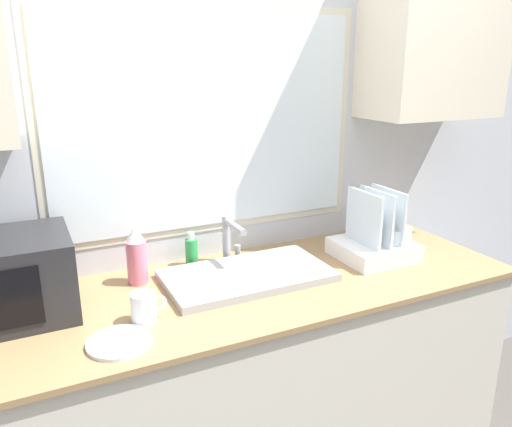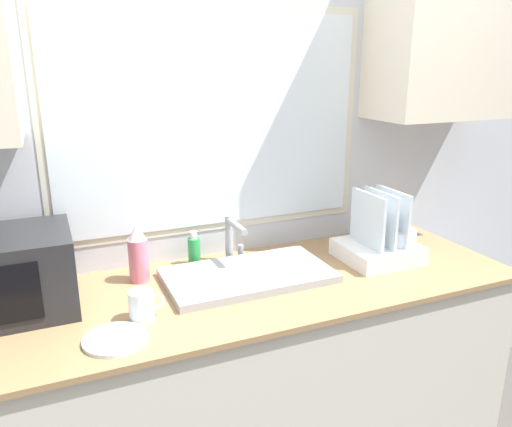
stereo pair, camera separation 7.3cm
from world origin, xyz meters
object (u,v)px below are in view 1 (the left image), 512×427
at_px(microwave, 3,279).
at_px(mug_near_sink, 144,308).
at_px(soap_bottle, 192,251).
at_px(faucet, 230,236).
at_px(dish_rack, 376,241).
at_px(spray_bottle, 137,256).

height_order(microwave, mug_near_sink, microwave).
bearing_deg(soap_bottle, faucet, -17.50).
xyz_separation_m(dish_rack, soap_bottle, (-0.72, 0.25, -0.01)).
xyz_separation_m(soap_bottle, mug_near_sink, (-0.28, -0.37, -0.01)).
distance_m(faucet, mug_near_sink, 0.55).
bearing_deg(mug_near_sink, soap_bottle, 52.96).
height_order(faucet, mug_near_sink, faucet).
height_order(microwave, spray_bottle, microwave).
bearing_deg(microwave, spray_bottle, 9.45).
relative_size(dish_rack, mug_near_sink, 2.62).
xyz_separation_m(faucet, mug_near_sink, (-0.43, -0.33, -0.07)).
bearing_deg(mug_near_sink, microwave, 149.39).
bearing_deg(dish_rack, microwave, 175.54).
bearing_deg(mug_near_sink, dish_rack, 6.88).
height_order(microwave, dish_rack, dish_rack).
distance_m(microwave, spray_bottle, 0.44).
xyz_separation_m(dish_rack, spray_bottle, (-0.95, 0.18, 0.03)).
height_order(microwave, soap_bottle, microwave).
xyz_separation_m(microwave, mug_near_sink, (0.39, -0.23, -0.08)).
height_order(spray_bottle, soap_bottle, spray_bottle).
bearing_deg(dish_rack, mug_near_sink, -173.12).
bearing_deg(dish_rack, spray_bottle, 169.25).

